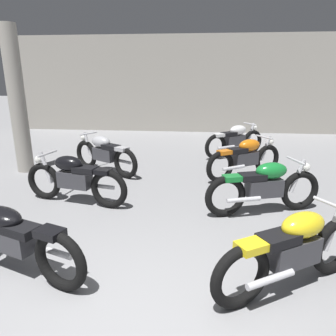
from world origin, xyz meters
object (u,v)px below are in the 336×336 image
motorcycle_left_row_1 (74,178)px  motorcycle_right_row_3 (235,140)px  motorcycle_right_row_2 (245,157)px  motorcycle_left_row_2 (104,153)px  motorcycle_right_row_0 (294,249)px  motorcycle_right_row_1 (265,186)px  motorcycle_left_row_0 (8,235)px  support_pillar (17,101)px

motorcycle_left_row_1 → motorcycle_right_row_3: 4.79m
motorcycle_right_row_2 → motorcycle_left_row_2: bearing=178.9°
motorcycle_left_row_2 → motorcycle_right_row_2: (3.13, -0.06, 0.00)m
motorcycle_left_row_1 → motorcycle_right_row_2: bearing=29.0°
motorcycle_left_row_2 → motorcycle_right_row_2: same height
motorcycle_left_row_2 → motorcycle_left_row_1: bearing=-89.7°
motorcycle_right_row_0 → motorcycle_right_row_1: size_ratio=0.91×
motorcycle_left_row_0 → motorcycle_left_row_2: 3.77m
motorcycle_right_row_1 → motorcycle_right_row_2: size_ratio=1.12×
support_pillar → motorcycle_right_row_1: support_pillar is taller
motorcycle_left_row_1 → motorcycle_right_row_3: bearing=49.7°
support_pillar → motorcycle_left_row_2: bearing=1.2°
support_pillar → motorcycle_right_row_1: size_ratio=1.67×
motorcycle_right_row_0 → motorcycle_right_row_1: (0.07, 1.90, 0.00)m
support_pillar → motorcycle_right_row_0: bearing=-36.6°
support_pillar → motorcycle_left_row_0: size_ratio=1.54×
motorcycle_left_row_1 → motorcycle_right_row_2: (3.12, 1.73, 0.00)m
motorcycle_left_row_1 → motorcycle_right_row_3: (3.10, 3.65, 0.00)m
motorcycle_right_row_1 → motorcycle_right_row_3: bearing=91.3°
motorcycle_left_row_2 → motorcycle_right_row_1: same height
motorcycle_right_row_1 → motorcycle_right_row_2: (-0.06, 1.82, 0.00)m
motorcycle_left_row_1 → motorcycle_right_row_1: (3.18, -0.09, 0.00)m
motorcycle_right_row_1 → motorcycle_right_row_3: same height
motorcycle_left_row_2 → motorcycle_right_row_0: size_ratio=1.00×
motorcycle_left_row_1 → motorcycle_right_row_0: (3.11, -1.98, 0.00)m
motorcycle_right_row_1 → motorcycle_right_row_3: (-0.09, 3.74, 0.00)m
motorcycle_left_row_2 → motorcycle_right_row_2: size_ratio=1.02×
motorcycle_right_row_1 → motorcycle_right_row_2: bearing=92.0°
motorcycle_left_row_1 → motorcycle_right_row_0: 3.69m
motorcycle_right_row_2 → motorcycle_left_row_0: bearing=-129.8°
motorcycle_left_row_0 → motorcycle_right_row_0: motorcycle_left_row_0 is taller
motorcycle_left_row_2 → motorcycle_right_row_1: (3.19, -1.88, 0.00)m
motorcycle_right_row_0 → motorcycle_left_row_1: bearing=147.5°
support_pillar → motorcycle_right_row_2: bearing=-0.2°
motorcycle_left_row_1 → motorcycle_right_row_3: same height
motorcycle_right_row_3 → motorcycle_left_row_1: bearing=-130.3°
motorcycle_left_row_0 → motorcycle_right_row_1: (3.16, 1.90, 0.01)m
motorcycle_left_row_0 → support_pillar: bearing=117.3°
motorcycle_left_row_0 → motorcycle_right_row_0: bearing=0.0°
motorcycle_right_row_0 → motorcycle_left_row_0: bearing=-180.0°
motorcycle_left_row_1 → motorcycle_right_row_2: size_ratio=1.14×
support_pillar → motorcycle_left_row_0: support_pillar is taller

